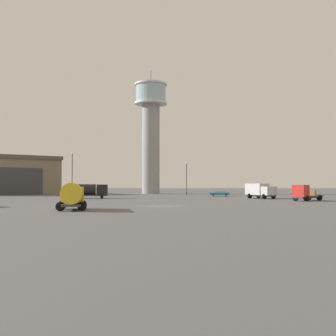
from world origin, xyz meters
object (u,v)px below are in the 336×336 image
object	(u,v)px
truck_flatbed_red	(304,193)
light_post_centre	(72,171)
car_teal	(220,193)
light_post_west	(186,175)
truck_fuel_tanker_black	(89,190)
control_tower	(151,126)
truck_fuel_tanker_yellow	(72,195)
truck_box_silver	(260,190)

from	to	relation	value
truck_flatbed_red	light_post_centre	world-z (taller)	light_post_centre
car_teal	light_post_west	world-z (taller)	light_post_west
truck_fuel_tanker_black	light_post_centre	world-z (taller)	light_post_centre
truck_flatbed_red	car_teal	distance (m)	26.67
control_tower	truck_fuel_tanker_yellow	distance (m)	74.41
truck_flatbed_red	truck_fuel_tanker_yellow	xyz separation A→B (m)	(-33.39, -24.02, 0.36)
truck_fuel_tanker_black	car_teal	xyz separation A→B (m)	(27.12, 13.16, -0.89)
truck_fuel_tanker_black	car_teal	world-z (taller)	truck_fuel_tanker_black
truck_box_silver	truck_fuel_tanker_yellow	xyz separation A→B (m)	(-28.11, -34.73, 0.04)
truck_flatbed_red	truck_box_silver	world-z (taller)	truck_box_silver
car_teal	truck_box_silver	bearing A→B (deg)	121.55
control_tower	truck_box_silver	bearing A→B (deg)	-57.71
truck_flatbed_red	truck_fuel_tanker_yellow	bearing A→B (deg)	-8.53
truck_fuel_tanker_yellow	truck_fuel_tanker_black	bearing A→B (deg)	-3.09
truck_flatbed_red	truck_fuel_tanker_black	bearing A→B (deg)	-59.81
light_post_west	light_post_centre	xyz separation A→B (m)	(-27.09, -9.42, 0.98)
truck_flatbed_red	truck_fuel_tanker_yellow	world-z (taller)	truck_fuel_tanker_yellow
truck_flatbed_red	truck_box_silver	bearing A→B (deg)	-107.98
truck_flatbed_red	light_post_centre	size ratio (longest dim) A/B	0.63
light_post_centre	truck_fuel_tanker_yellow	bearing A→B (deg)	-75.79
car_teal	light_post_centre	world-z (taller)	light_post_centre
truck_fuel_tanker_black	light_post_centre	size ratio (longest dim) A/B	0.71
car_teal	light_post_centre	distance (m)	34.84
control_tower	car_teal	world-z (taller)	control_tower
truck_box_silver	car_teal	size ratio (longest dim) A/B	1.48
truck_fuel_tanker_yellow	light_post_centre	distance (m)	51.84
control_tower	light_post_centre	size ratio (longest dim) A/B	3.51
truck_fuel_tanker_yellow	light_post_centre	size ratio (longest dim) A/B	0.61
light_post_west	truck_fuel_tanker_yellow	bearing A→B (deg)	-103.61
truck_box_silver	car_teal	world-z (taller)	truck_box_silver
car_teal	light_post_centre	xyz separation A→B (m)	(-34.38, 2.10, 5.23)
control_tower	light_post_west	world-z (taller)	control_tower
car_teal	light_post_west	distance (m)	14.28
truck_box_silver	light_post_centre	size ratio (longest dim) A/B	0.66
light_post_centre	car_teal	bearing A→B (deg)	-3.49
light_post_centre	truck_box_silver	bearing A→B (deg)	-20.63
truck_box_silver	light_post_west	xyz separation A→B (m)	(-13.70, 24.77, 3.36)
truck_box_silver	truck_flatbed_red	bearing A→B (deg)	-4.21
car_teal	truck_flatbed_red	bearing A→B (deg)	121.76
truck_flatbed_red	truck_fuel_tanker_black	world-z (taller)	truck_fuel_tanker_black
control_tower	truck_fuel_tanker_yellow	size ratio (longest dim) A/B	5.74
light_post_west	light_post_centre	distance (m)	28.69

